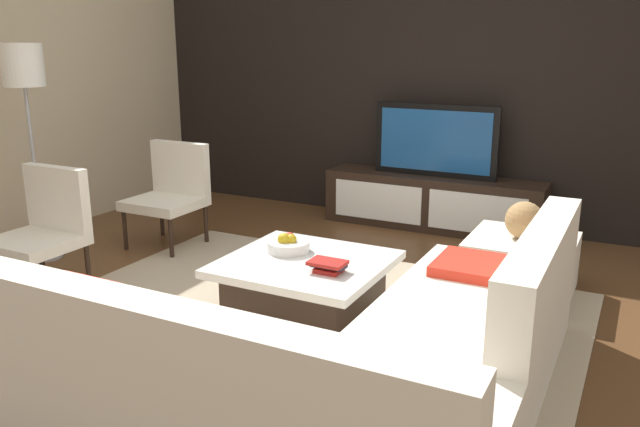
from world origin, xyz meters
name	(u,v)px	position (x,y,z in m)	size (l,w,h in m)	color
ground_plane	(312,325)	(0.00, 0.00, 0.00)	(14.00, 14.00, 0.00)	brown
feature_wall_back	(448,75)	(0.00, 2.70, 1.40)	(6.40, 0.12, 2.80)	black
area_rug	(298,321)	(-0.10, 0.00, 0.01)	(3.36, 2.68, 0.01)	tan
media_console	(432,202)	(0.00, 2.40, 0.25)	(2.03, 0.44, 0.50)	black
television	(435,141)	(0.00, 2.40, 0.83)	(1.14, 0.06, 0.66)	black
sectional_couch	(325,363)	(0.53, -0.86, 0.28)	(2.44, 2.41, 0.82)	silver
coffee_table	(305,287)	(-0.10, 0.10, 0.20)	(0.99, 0.94, 0.38)	black
accent_chair_near	(45,224)	(-1.91, -0.34, 0.49)	(0.55, 0.53, 0.87)	black
floor_lamp	(24,80)	(-2.54, 0.13, 1.42)	(0.31, 0.31, 1.69)	#A5A5AA
ottoman	(520,266)	(1.04, 1.13, 0.20)	(0.70, 0.70, 0.40)	silver
fruit_bowl	(288,245)	(-0.28, 0.20, 0.42)	(0.28, 0.28, 0.13)	silver
accent_chair_far	(172,188)	(-1.85, 0.92, 0.49)	(0.57, 0.54, 0.87)	black
decorative_ball	(524,220)	(1.04, 1.13, 0.53)	(0.26, 0.26, 0.26)	#AD8451
book_stack	(328,266)	(0.12, -0.02, 0.42)	(0.22, 0.15, 0.07)	maroon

